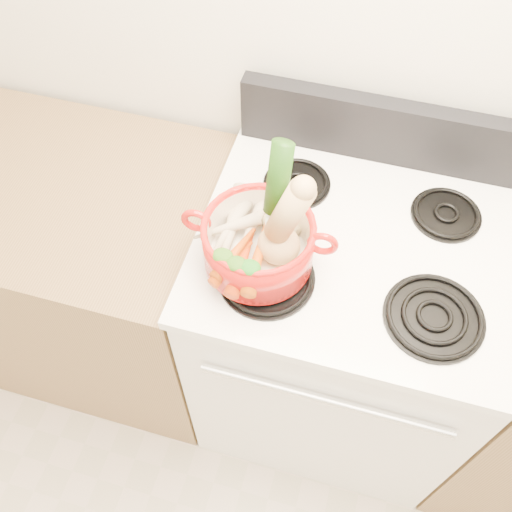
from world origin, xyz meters
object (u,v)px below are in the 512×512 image
(stove_body, at_px, (336,335))
(leek, at_px, (275,204))
(squash, at_px, (280,223))
(dutch_oven, at_px, (258,243))

(stove_body, xyz_separation_m, leek, (-0.19, -0.10, 0.69))
(stove_body, relative_size, squash, 3.75)
(squash, bearing_deg, leek, 131.23)
(dutch_oven, relative_size, leek, 0.80)
(dutch_oven, bearing_deg, leek, 32.83)
(dutch_oven, xyz_separation_m, squash, (0.05, 0.00, 0.09))
(squash, height_order, leek, leek)
(stove_body, bearing_deg, leek, -151.74)
(squash, xyz_separation_m, leek, (-0.02, 0.02, 0.03))
(stove_body, distance_m, dutch_oven, 0.62)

